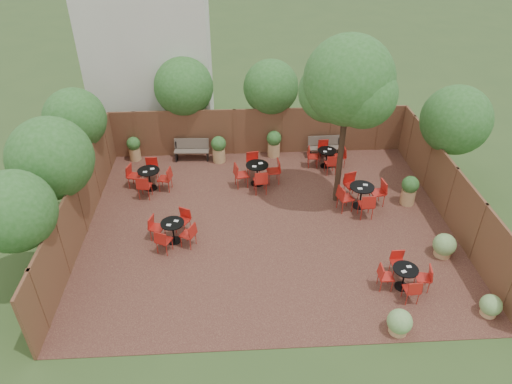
{
  "coord_description": "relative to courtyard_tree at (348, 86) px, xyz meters",
  "views": [
    {
      "loc": [
        -1.12,
        -12.43,
        9.58
      ],
      "look_at": [
        -0.39,
        0.5,
        1.0
      ],
      "focal_mm": 32.94,
      "sensor_mm": 36.0,
      "label": 1
    }
  ],
  "objects": [
    {
      "name": "fence_right",
      "position": [
        3.48,
        -1.32,
        -3.29
      ],
      "size": [
        0.08,
        10.0,
        2.0
      ],
      "primitive_type": "cube",
      "color": "#563020",
      "rests_on": "ground"
    },
    {
      "name": "fence_left",
      "position": [
        -8.52,
        -1.32,
        -3.29
      ],
      "size": [
        0.08,
        10.0,
        2.0
      ],
      "primitive_type": "cube",
      "color": "#563020",
      "rests_on": "ground"
    },
    {
      "name": "ground",
      "position": [
        -2.52,
        -1.32,
        -4.29
      ],
      "size": [
        80.0,
        80.0,
        0.0
      ],
      "primitive_type": "plane",
      "color": "#354F23",
      "rests_on": "ground"
    },
    {
      "name": "park_bench_left",
      "position": [
        -5.3,
        3.31,
        -3.82
      ],
      "size": [
        1.42,
        0.51,
        0.87
      ],
      "rotation": [
        0.0,
        0.0,
        -0.04
      ],
      "color": "brown",
      "rests_on": "courtyard_paving"
    },
    {
      "name": "courtyard_paving",
      "position": [
        -2.52,
        -1.32,
        -4.28
      ],
      "size": [
        12.0,
        10.0,
        0.02
      ],
      "primitive_type": "cube",
      "color": "#3E1D19",
      "rests_on": "ground"
    },
    {
      "name": "neighbour_building",
      "position": [
        -7.02,
        6.68,
        -0.29
      ],
      "size": [
        5.0,
        4.0,
        8.0
      ],
      "primitive_type": "cube",
      "color": "beige",
      "rests_on": "ground"
    },
    {
      "name": "park_bench_right",
      "position": [
        0.16,
        3.3,
        -3.84
      ],
      "size": [
        1.37,
        0.49,
        0.84
      ],
      "rotation": [
        0.0,
        0.0,
        0.04
      ],
      "color": "brown",
      "rests_on": "courtyard_paving"
    },
    {
      "name": "courtyard_tree",
      "position": [
        0.0,
        0.0,
        0.0
      ],
      "size": [
        2.93,
        2.85,
        5.87
      ],
      "rotation": [
        0.0,
        0.0,
        0.03
      ],
      "color": "black",
      "rests_on": "courtyard_paving"
    },
    {
      "name": "bistro_tables",
      "position": [
        -2.28,
        -0.12,
        -3.82
      ],
      "size": [
        9.28,
        8.27,
        0.96
      ],
      "color": "black",
      "rests_on": "courtyard_paving"
    },
    {
      "name": "planters",
      "position": [
        -2.56,
        2.33,
        -3.68
      ],
      "size": [
        10.7,
        4.34,
        1.11
      ],
      "color": "tan",
      "rests_on": "courtyard_paving"
    },
    {
      "name": "low_shrubs",
      "position": [
        1.99,
        -4.65,
        -3.94
      ],
      "size": [
        3.17,
        3.48,
        0.75
      ],
      "color": "tan",
      "rests_on": "courtyard_paving"
    },
    {
      "name": "overhang_foliage",
      "position": [
        -4.24,
        1.41,
        -1.6
      ],
      "size": [
        15.57,
        10.46,
        2.5
      ],
      "color": "#265B1D",
      "rests_on": "ground"
    },
    {
      "name": "fence_back",
      "position": [
        -2.52,
        3.68,
        -3.29
      ],
      "size": [
        12.0,
        0.08,
        2.0
      ],
      "primitive_type": "cube",
      "color": "#563020",
      "rests_on": "ground"
    }
  ]
}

